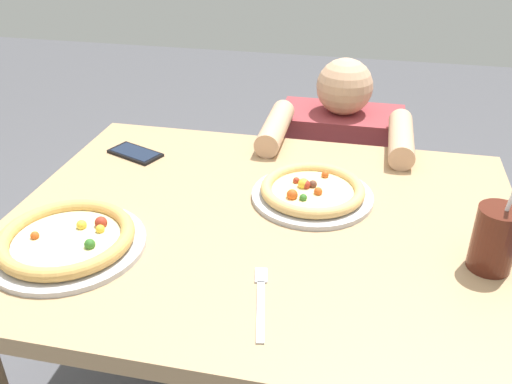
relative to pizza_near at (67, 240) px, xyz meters
name	(u,v)px	position (x,y,z in m)	size (l,w,h in m)	color
dining_table	(262,260)	(0.37, 0.19, -0.13)	(1.16, 0.91, 0.75)	tan
pizza_near	(67,240)	(0.00, 0.00, 0.00)	(0.32, 0.32, 0.04)	#B7B7BC
pizza_far	(312,192)	(0.47, 0.31, 0.00)	(0.29, 0.29, 0.04)	#B7B7BC
drink_cup_colored	(495,239)	(0.85, 0.12, 0.05)	(0.08, 0.08, 0.24)	#4C1E14
fork	(261,299)	(0.43, -0.07, -0.02)	(0.06, 0.20, 0.00)	silver
cell_phone	(135,153)	(-0.04, 0.45, -0.01)	(0.17, 0.13, 0.01)	black
diner_seated	(335,204)	(0.50, 0.86, -0.35)	(0.43, 0.53, 0.94)	#333847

